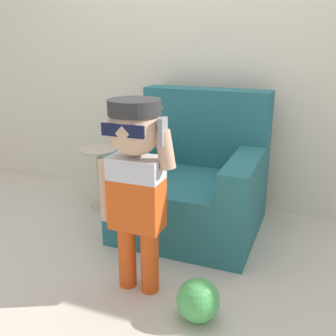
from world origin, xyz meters
TOP-DOWN VIEW (x-y plane):
  - ground_plane at (0.00, 0.00)m, footprint 10.00×10.00m
  - wall_back at (0.00, 0.72)m, footprint 10.00×0.05m
  - armchair at (0.15, 0.21)m, footprint 0.93×0.88m
  - person_child at (0.10, -0.62)m, footprint 0.43×0.32m
  - side_table at (-0.66, 0.27)m, footprint 0.31×0.31m
  - toy_ball at (0.49, -0.75)m, footprint 0.21×0.21m

SIDE VIEW (x-z plane):
  - ground_plane at x=0.00m, z-range 0.00..0.00m
  - toy_ball at x=0.49m, z-range 0.00..0.21m
  - side_table at x=-0.66m, z-range 0.05..0.54m
  - armchair at x=0.15m, z-range -0.15..0.82m
  - person_child at x=0.10m, z-range 0.17..1.21m
  - wall_back at x=0.00m, z-range 0.00..2.60m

